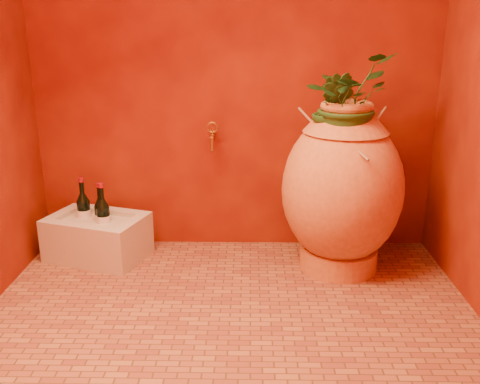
{
  "coord_description": "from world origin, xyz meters",
  "views": [
    {
      "loc": [
        0.09,
        -2.32,
        1.41
      ],
      "look_at": [
        0.04,
        0.35,
        0.56
      ],
      "focal_mm": 40.0,
      "sensor_mm": 36.0,
      "label": 1
    }
  ],
  "objects_px": {
    "wall_tap": "(212,134)",
    "stone_basin": "(98,238)",
    "wine_bottle_a": "(103,218)",
    "amphora": "(342,189)",
    "wine_bottle_c": "(84,212)",
    "wine_bottle_b": "(101,216)"
  },
  "relations": [
    {
      "from": "amphora",
      "to": "stone_basin",
      "type": "height_order",
      "value": "amphora"
    },
    {
      "from": "wine_bottle_b",
      "to": "wine_bottle_c",
      "type": "relative_size",
      "value": 0.96
    },
    {
      "from": "amphora",
      "to": "wine_bottle_c",
      "type": "distance_m",
      "value": 1.6
    },
    {
      "from": "wine_bottle_b",
      "to": "wine_bottle_c",
      "type": "distance_m",
      "value": 0.14
    },
    {
      "from": "wall_tap",
      "to": "stone_basin",
      "type": "bearing_deg",
      "value": -166.97
    },
    {
      "from": "wine_bottle_a",
      "to": "wine_bottle_b",
      "type": "distance_m",
      "value": 0.04
    },
    {
      "from": "wine_bottle_a",
      "to": "wine_bottle_c",
      "type": "relative_size",
      "value": 0.99
    },
    {
      "from": "wine_bottle_a",
      "to": "wine_bottle_b",
      "type": "relative_size",
      "value": 1.03
    },
    {
      "from": "wine_bottle_a",
      "to": "wine_bottle_b",
      "type": "height_order",
      "value": "wine_bottle_a"
    },
    {
      "from": "amphora",
      "to": "wine_bottle_a",
      "type": "xyz_separation_m",
      "value": [
        -1.43,
        0.1,
        -0.23
      ]
    },
    {
      "from": "wine_bottle_c",
      "to": "wine_bottle_a",
      "type": "bearing_deg",
      "value": -33.56
    },
    {
      "from": "amphora",
      "to": "wine_bottle_a",
      "type": "relative_size",
      "value": 2.91
    },
    {
      "from": "stone_basin",
      "to": "wine_bottle_b",
      "type": "distance_m",
      "value": 0.14
    },
    {
      "from": "wine_bottle_b",
      "to": "amphora",
      "type": "bearing_deg",
      "value": -5.25
    },
    {
      "from": "stone_basin",
      "to": "wall_tap",
      "type": "xyz_separation_m",
      "value": [
        0.71,
        0.17,
        0.62
      ]
    },
    {
      "from": "stone_basin",
      "to": "wine_bottle_a",
      "type": "bearing_deg",
      "value": -23.18
    },
    {
      "from": "wall_tap",
      "to": "wine_bottle_a",
      "type": "bearing_deg",
      "value": -164.16
    },
    {
      "from": "wall_tap",
      "to": "wine_bottle_b",
      "type": "bearing_deg",
      "value": -167.51
    },
    {
      "from": "amphora",
      "to": "stone_basin",
      "type": "distance_m",
      "value": 1.53
    },
    {
      "from": "amphora",
      "to": "wine_bottle_a",
      "type": "bearing_deg",
      "value": 176.11
    },
    {
      "from": "wine_bottle_a",
      "to": "wall_tap",
      "type": "relative_size",
      "value": 2.05
    },
    {
      "from": "wine_bottle_c",
      "to": "wine_bottle_b",
      "type": "bearing_deg",
      "value": -26.46
    }
  ]
}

